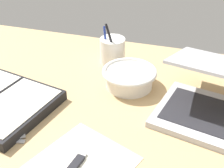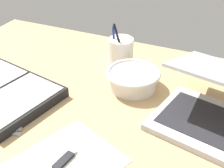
% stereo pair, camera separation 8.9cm
% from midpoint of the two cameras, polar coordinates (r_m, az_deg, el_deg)
% --- Properties ---
extents(desk_top, '(1.40, 1.00, 0.02)m').
position_cam_midpoint_polar(desk_top, '(0.88, 0.82, -6.80)').
color(desk_top, tan).
rests_on(desk_top, ground).
extents(laptop, '(0.38, 0.37, 0.16)m').
position_cam_midpoint_polar(laptop, '(0.89, 22.32, -4.36)').
color(laptop, '#B7B7BC').
rests_on(laptop, desk_top).
extents(bowl, '(0.17, 0.17, 0.06)m').
position_cam_midpoint_polar(bowl, '(0.99, 6.42, 0.96)').
color(bowl, silver).
rests_on(bowl, desk_top).
extents(pen_cup, '(0.09, 0.09, 0.16)m').
position_cam_midpoint_polar(pen_cup, '(1.11, 3.90, 5.91)').
color(pen_cup, white).
rests_on(pen_cup, desk_top).
extents(planner, '(0.37, 0.32, 0.04)m').
position_cam_midpoint_polar(planner, '(0.99, -17.47, -1.76)').
color(planner, black).
rests_on(planner, desk_top).
extents(usb_drive, '(0.03, 0.07, 0.01)m').
position_cam_midpoint_polar(usb_drive, '(0.76, -5.35, -13.87)').
color(usb_drive, black).
rests_on(usb_drive, desk_top).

